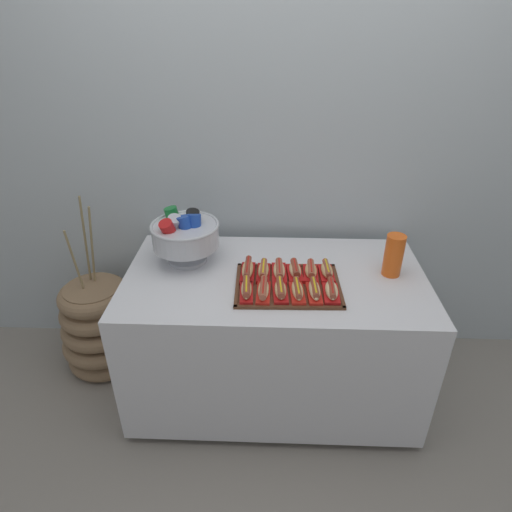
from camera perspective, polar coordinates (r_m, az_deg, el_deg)
The scene contains 19 objects.
ground_plane at distance 2.56m, azimuth 2.15°, elevation -16.90°, with size 10.00×10.00×0.00m, color gray.
back_wall at distance 2.34m, azimuth 2.84°, elevation 15.81°, with size 6.00×0.10×2.60m, color #B2BCC1.
buffet_table at distance 2.29m, azimuth 2.34°, elevation -10.09°, with size 1.45×0.79×0.75m.
floor_vase at distance 2.70m, azimuth -19.81°, elevation -8.76°, with size 0.46×0.46×1.06m.
serving_tray at distance 2.00m, azimuth 4.21°, elevation -3.91°, with size 0.49×0.37×0.01m.
hot_dog_0 at distance 1.91m, azimuth -1.27°, elevation -4.43°, with size 0.06×0.16×0.06m.
hot_dog_1 at distance 1.91m, azimuth 0.98°, elevation -4.52°, with size 0.06×0.17×0.06m.
hot_dog_2 at distance 1.91m, azimuth 3.24°, elevation -4.51°, with size 0.07×0.16×0.06m.
hot_dog_3 at distance 1.92m, azimuth 5.48°, elevation -4.57°, with size 0.07×0.17×0.06m.
hot_dog_4 at distance 1.93m, azimuth 7.71°, elevation -4.52°, with size 0.07×0.17×0.06m.
hot_dog_5 at distance 1.94m, azimuth 9.92°, elevation -4.55°, with size 0.07×0.16×0.06m.
hot_dog_6 at distance 2.05m, azimuth -1.11°, elevation -1.84°, with size 0.07×0.18×0.06m.
hot_dog_7 at distance 2.05m, azimuth 0.98°, elevation -1.95°, with size 0.07×0.17×0.06m.
hot_dog_8 at distance 2.05m, azimuth 3.08°, elevation -1.97°, with size 0.07×0.18×0.06m.
hot_dog_9 at distance 2.06m, azimuth 5.17°, elevation -1.91°, with size 0.08×0.16×0.06m.
hot_dog_10 at distance 2.06m, azimuth 7.25°, elevation -1.96°, with size 0.07×0.15×0.06m.
hot_dog_11 at distance 2.07m, azimuth 9.31°, elevation -1.95°, with size 0.07×0.16×0.06m.
punch_bowl at distance 2.15m, azimuth -9.37°, elevation 2.91°, with size 0.34×0.34×0.27m.
cup_stack at distance 2.14m, azimuth 17.70°, elevation 0.09°, with size 0.09×0.09×0.21m.
Camera 1 is at (-0.03, -1.76, 1.87)m, focal length 30.32 mm.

